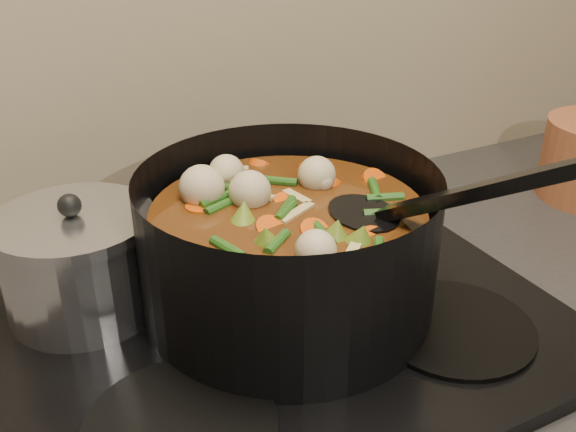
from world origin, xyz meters
name	(u,v)px	position (x,y,z in m)	size (l,w,h in m)	color
stovetop	(274,313)	(0.00, 1.93, 0.92)	(0.62, 0.54, 0.03)	black
stockpot	(289,247)	(0.02, 1.93, 1.01)	(0.39, 0.45, 0.25)	black
saucepan	(79,262)	(-0.20, 2.03, 0.99)	(0.18, 0.18, 0.15)	silver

